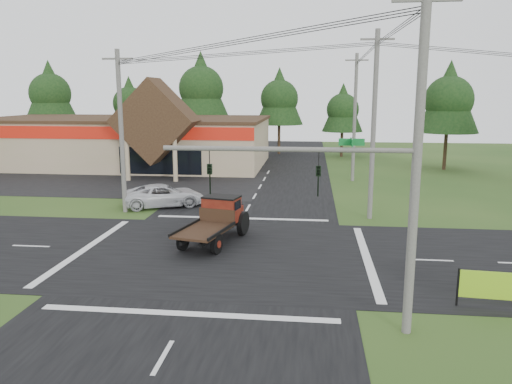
# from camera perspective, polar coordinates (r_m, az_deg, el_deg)

# --- Properties ---
(ground) EXTENTS (120.00, 120.00, 0.00)m
(ground) POSITION_cam_1_polar(r_m,az_deg,el_deg) (24.82, -3.87, -7.00)
(ground) COLOR #274619
(ground) RESTS_ON ground
(road_ns) EXTENTS (12.00, 120.00, 0.02)m
(road_ns) POSITION_cam_1_polar(r_m,az_deg,el_deg) (24.82, -3.87, -6.98)
(road_ns) COLOR black
(road_ns) RESTS_ON ground
(road_ew) EXTENTS (120.00, 12.00, 0.02)m
(road_ew) POSITION_cam_1_polar(r_m,az_deg,el_deg) (24.82, -3.87, -6.98)
(road_ew) COLOR black
(road_ew) RESTS_ON ground
(parking_apron) EXTENTS (28.00, 14.00, 0.02)m
(parking_apron) POSITION_cam_1_polar(r_m,az_deg,el_deg) (46.63, -16.79, 1.14)
(parking_apron) COLOR black
(parking_apron) RESTS_ON ground
(cvs_building) EXTENTS (30.40, 18.20, 9.19)m
(cvs_building) POSITION_cam_1_polar(r_m,az_deg,el_deg) (56.64, -14.37, 5.78)
(cvs_building) COLOR tan
(cvs_building) RESTS_ON ground
(traffic_signal_mast) EXTENTS (8.12, 0.24, 7.00)m
(traffic_signal_mast) POSITION_cam_1_polar(r_m,az_deg,el_deg) (16.12, 11.76, -0.87)
(traffic_signal_mast) COLOR #595651
(traffic_signal_mast) RESTS_ON ground
(utility_pole_nr) EXTENTS (2.00, 0.30, 11.00)m
(utility_pole_nr) POSITION_cam_1_polar(r_m,az_deg,el_deg) (16.17, 17.89, 3.22)
(utility_pole_nr) COLOR #595651
(utility_pole_nr) RESTS_ON ground
(utility_pole_nw) EXTENTS (2.00, 0.30, 10.50)m
(utility_pole_nw) POSITION_cam_1_polar(r_m,az_deg,el_deg) (33.61, -15.15, 6.78)
(utility_pole_nw) COLOR #595651
(utility_pole_nw) RESTS_ON ground
(utility_pole_ne) EXTENTS (2.00, 0.30, 11.50)m
(utility_pole_ne) POSITION_cam_1_polar(r_m,az_deg,el_deg) (31.48, 13.30, 7.51)
(utility_pole_ne) COLOR #595651
(utility_pole_ne) RESTS_ON ground
(utility_pole_n) EXTENTS (2.00, 0.30, 11.20)m
(utility_pole_n) POSITION_cam_1_polar(r_m,az_deg,el_deg) (45.40, 11.21, 8.42)
(utility_pole_n) COLOR #595651
(utility_pole_n) RESTS_ON ground
(tree_row_a) EXTENTS (6.72, 6.72, 12.12)m
(tree_row_a) POSITION_cam_1_polar(r_m,az_deg,el_deg) (71.90, -22.48, 10.57)
(tree_row_a) COLOR #332316
(tree_row_a) RESTS_ON ground
(tree_row_b) EXTENTS (5.60, 5.60, 10.10)m
(tree_row_b) POSITION_cam_1_polar(r_m,az_deg,el_deg) (69.58, -14.25, 9.96)
(tree_row_b) COLOR #332316
(tree_row_b) RESTS_ON ground
(tree_row_c) EXTENTS (7.28, 7.28, 13.13)m
(tree_row_c) POSITION_cam_1_polar(r_m,az_deg,el_deg) (65.78, -6.28, 11.94)
(tree_row_c) COLOR #332316
(tree_row_c) RESTS_ON ground
(tree_row_d) EXTENTS (6.16, 6.16, 11.11)m
(tree_row_d) POSITION_cam_1_polar(r_m,az_deg,el_deg) (65.34, 2.69, 10.82)
(tree_row_d) COLOR #332316
(tree_row_d) RESTS_ON ground
(tree_row_e) EXTENTS (5.04, 5.04, 9.09)m
(tree_row_e) POSITION_cam_1_polar(r_m,az_deg,el_deg) (63.34, 9.89, 9.44)
(tree_row_e) COLOR #332316
(tree_row_e) RESTS_ON ground
(tree_side_ne) EXTENTS (6.16, 6.16, 11.11)m
(tree_side_ne) POSITION_cam_1_polar(r_m,az_deg,el_deg) (54.95, 21.19, 10.04)
(tree_side_ne) COLOR #332316
(tree_side_ne) RESTS_ON ground
(antique_flatbed_truck) EXTENTS (3.38, 5.96, 2.35)m
(antique_flatbed_truck) POSITION_cam_1_polar(r_m,az_deg,el_deg) (26.18, -4.92, -3.37)
(antique_flatbed_truck) COLOR #52110B
(antique_flatbed_truck) RESTS_ON ground
(white_pickup) EXTENTS (6.14, 4.60, 1.55)m
(white_pickup) POSITION_cam_1_polar(r_m,az_deg,el_deg) (35.35, -10.50, -0.38)
(white_pickup) COLOR silver
(white_pickup) RESTS_ON ground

